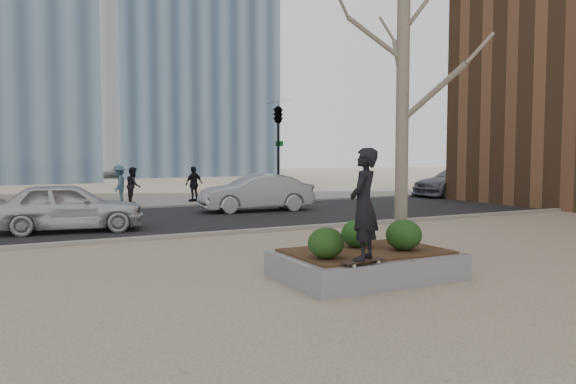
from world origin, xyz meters
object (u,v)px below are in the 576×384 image
skateboarder (364,204)px  skateboard (363,262)px  police_car (68,207)px  planter (366,265)px

skateboarder → skateboard: bearing=25.1°
skateboarder → police_car: (-3.33, 9.33, -0.69)m
planter → skateboard: (-0.67, -0.88, 0.26)m
police_car → skateboarder: bearing=-151.2°
skateboard → planter: bearing=43.7°
planter → police_car: police_car is taller
skateboarder → police_car: bearing=-108.6°
planter → skateboard: 1.13m
skateboard → police_car: police_car is taller
skateboard → skateboarder: (0.00, 0.00, 0.91)m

